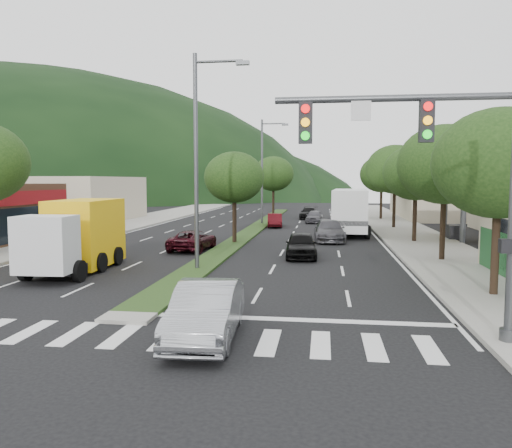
# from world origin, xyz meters

# --- Properties ---
(ground) EXTENTS (160.00, 160.00, 0.00)m
(ground) POSITION_xyz_m (0.00, 0.00, 0.00)
(ground) COLOR black
(ground) RESTS_ON ground
(sidewalk_right) EXTENTS (5.00, 90.00, 0.15)m
(sidewalk_right) POSITION_xyz_m (12.50, 25.00, 0.07)
(sidewalk_right) COLOR gray
(sidewalk_right) RESTS_ON ground
(sidewalk_left) EXTENTS (6.00, 90.00, 0.15)m
(sidewalk_left) POSITION_xyz_m (-13.00, 25.00, 0.07)
(sidewalk_left) COLOR gray
(sidewalk_left) RESTS_ON ground
(median) EXTENTS (1.60, 56.00, 0.12)m
(median) POSITION_xyz_m (0.00, 28.00, 0.06)
(median) COLOR #233E16
(median) RESTS_ON ground
(crosswalk) EXTENTS (19.00, 2.20, 0.01)m
(crosswalk) POSITION_xyz_m (0.00, -2.00, 0.01)
(crosswalk) COLOR silver
(crosswalk) RESTS_ON ground
(traffic_signal) EXTENTS (6.12, 0.40, 7.00)m
(traffic_signal) POSITION_xyz_m (9.03, -1.54, 4.65)
(traffic_signal) COLOR #47494C
(traffic_signal) RESTS_ON ground
(bldg_left_far) EXTENTS (9.00, 14.00, 4.60)m
(bldg_left_far) POSITION_xyz_m (-19.00, 34.00, 2.30)
(bldg_left_far) COLOR beige
(bldg_left_far) RESTS_ON ground
(bldg_right_far) EXTENTS (10.00, 16.00, 5.20)m
(bldg_right_far) POSITION_xyz_m (19.50, 44.00, 2.60)
(bldg_right_far) COLOR beige
(bldg_right_far) RESTS_ON ground
(hill_far) EXTENTS (176.00, 132.00, 82.00)m
(hill_far) POSITION_xyz_m (-80.00, 110.00, 0.00)
(hill_far) COLOR black
(hill_far) RESTS_ON ground
(tree_r_a) EXTENTS (4.60, 4.60, 6.63)m
(tree_r_a) POSITION_xyz_m (12.00, 4.00, 4.82)
(tree_r_a) COLOR black
(tree_r_a) RESTS_ON sidewalk_right
(tree_r_b) EXTENTS (4.80, 4.80, 6.94)m
(tree_r_b) POSITION_xyz_m (12.00, 12.00, 5.04)
(tree_r_b) COLOR black
(tree_r_b) RESTS_ON sidewalk_right
(tree_r_c) EXTENTS (4.40, 4.40, 6.48)m
(tree_r_c) POSITION_xyz_m (12.00, 20.00, 4.75)
(tree_r_c) COLOR black
(tree_r_c) RESTS_ON sidewalk_right
(tree_r_d) EXTENTS (5.00, 5.00, 7.17)m
(tree_r_d) POSITION_xyz_m (12.00, 30.00, 5.18)
(tree_r_d) COLOR black
(tree_r_d) RESTS_ON sidewalk_right
(tree_r_e) EXTENTS (4.60, 4.60, 6.71)m
(tree_r_e) POSITION_xyz_m (12.00, 40.00, 4.89)
(tree_r_e) COLOR black
(tree_r_e) RESTS_ON sidewalk_right
(tree_med_near) EXTENTS (4.00, 4.00, 6.02)m
(tree_med_near) POSITION_xyz_m (0.00, 18.00, 4.43)
(tree_med_near) COLOR black
(tree_med_near) RESTS_ON median
(tree_med_far) EXTENTS (4.80, 4.80, 6.94)m
(tree_med_far) POSITION_xyz_m (0.00, 44.00, 5.01)
(tree_med_far) COLOR black
(tree_med_far) RESTS_ON median
(streetlight_near) EXTENTS (2.60, 0.25, 10.00)m
(streetlight_near) POSITION_xyz_m (0.21, 8.00, 5.58)
(streetlight_near) COLOR #47494C
(streetlight_near) RESTS_ON ground
(streetlight_mid) EXTENTS (2.60, 0.25, 10.00)m
(streetlight_mid) POSITION_xyz_m (0.21, 33.00, 5.58)
(streetlight_mid) COLOR #47494C
(streetlight_mid) RESTS_ON ground
(sedan_silver) EXTENTS (1.84, 4.63, 1.50)m
(sedan_silver) POSITION_xyz_m (2.81, -1.94, 0.75)
(sedan_silver) COLOR #A3A5AA
(sedan_silver) RESTS_ON ground
(suv_maroon) EXTENTS (2.36, 4.55, 1.22)m
(suv_maroon) POSITION_xyz_m (-1.96, 14.57, 0.61)
(suv_maroon) COLOR black
(suv_maroon) RESTS_ON ground
(car_queue_a) EXTENTS (1.87, 4.21, 1.41)m
(car_queue_a) POSITION_xyz_m (4.69, 12.56, 0.70)
(car_queue_a) COLOR black
(car_queue_a) RESTS_ON ground
(car_queue_b) EXTENTS (2.26, 5.12, 1.46)m
(car_queue_b) POSITION_xyz_m (6.31, 20.39, 0.73)
(car_queue_b) COLOR #46454A
(car_queue_b) RESTS_ON ground
(car_queue_c) EXTENTS (1.66, 3.79, 1.21)m
(car_queue_c) POSITION_xyz_m (1.50, 30.39, 0.61)
(car_queue_c) COLOR #4E0D12
(car_queue_c) RESTS_ON ground
(car_queue_d) EXTENTS (2.54, 4.65, 1.24)m
(car_queue_d) POSITION_xyz_m (8.34, 25.39, 0.62)
(car_queue_d) COLOR black
(car_queue_d) RESTS_ON ground
(car_queue_e) EXTENTS (1.84, 3.85, 1.27)m
(car_queue_e) POSITION_xyz_m (5.01, 35.39, 0.64)
(car_queue_e) COLOR #515056
(car_queue_e) RESTS_ON ground
(car_queue_f) EXTENTS (2.15, 4.54, 1.28)m
(car_queue_f) POSITION_xyz_m (4.33, 40.39, 0.64)
(car_queue_f) COLOR black
(car_queue_f) RESTS_ON ground
(box_truck) EXTENTS (2.83, 6.79, 3.30)m
(box_truck) POSITION_xyz_m (-5.45, 7.15, 1.56)
(box_truck) COLOR silver
(box_truck) RESTS_ON ground
(motorhome) EXTENTS (3.35, 9.28, 3.51)m
(motorhome) POSITION_xyz_m (7.97, 25.25, 1.87)
(motorhome) COLOR white
(motorhome) RESTS_ON ground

